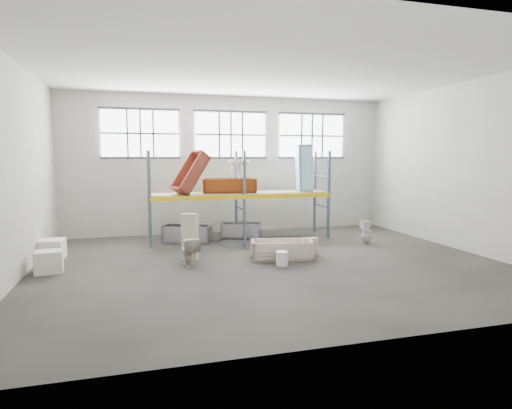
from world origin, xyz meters
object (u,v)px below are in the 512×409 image
object	(u,v)px
blue_tub_upright	(304,168)
carton_near	(49,262)
cistern_tall	(190,237)
bucket	(282,259)
toilet_beige	(189,251)
toilet_white	(367,231)
steel_tub_right	(241,230)
bathtub_beige	(282,250)
rust_tub_flat	(229,186)
steel_tub_left	(187,234)

from	to	relation	value
blue_tub_upright	carton_near	bearing A→B (deg)	-159.04
cistern_tall	bucket	xyz separation A→B (m)	(2.21, -1.27, -0.45)
carton_near	toilet_beige	bearing A→B (deg)	-3.77
toilet_white	steel_tub_right	xyz separation A→B (m)	(-3.71, 2.08, -0.14)
bathtub_beige	toilet_white	size ratio (longest dim) A/B	2.18
bathtub_beige	toilet_beige	world-z (taller)	toilet_beige
toilet_white	bucket	distance (m)	4.12
blue_tub_upright	rust_tub_flat	bearing A→B (deg)	179.54
bathtub_beige	rust_tub_flat	size ratio (longest dim) A/B	0.95
toilet_beige	carton_near	distance (m)	3.38
blue_tub_upright	steel_tub_left	bearing A→B (deg)	-177.73
cistern_tall	rust_tub_flat	xyz separation A→B (m)	(1.65, 2.64, 1.18)
bathtub_beige	steel_tub_left	xyz separation A→B (m)	(-2.26, 2.98, 0.03)
steel_tub_right	bucket	distance (m)	4.08
rust_tub_flat	blue_tub_upright	size ratio (longest dim) A/B	1.08
toilet_beige	steel_tub_left	bearing A→B (deg)	-104.22
steel_tub_left	steel_tub_right	bearing A→B (deg)	10.65
cistern_tall	bucket	bearing A→B (deg)	-5.34
rust_tub_flat	blue_tub_upright	distance (m)	2.75
bathtub_beige	cistern_tall	world-z (taller)	cistern_tall
cistern_tall	rust_tub_flat	size ratio (longest dim) A/B	0.72
toilet_beige	toilet_white	bearing A→B (deg)	-175.99
cistern_tall	steel_tub_left	bearing A→B (deg)	109.90
blue_tub_upright	carton_near	xyz separation A→B (m)	(-7.81, -2.99, -2.13)
cistern_tall	blue_tub_upright	size ratio (longest dim) A/B	0.77
steel_tub_left	blue_tub_upright	bearing A→B (deg)	2.27
steel_tub_left	rust_tub_flat	size ratio (longest dim) A/B	0.86
toilet_white	steel_tub_right	distance (m)	4.26
steel_tub_right	rust_tub_flat	distance (m)	1.64
toilet_beige	bucket	distance (m)	2.41
toilet_beige	bucket	size ratio (longest dim) A/B	2.02
rust_tub_flat	carton_near	size ratio (longest dim) A/B	2.84
steel_tub_right	bucket	bearing A→B (deg)	-88.42
toilet_beige	carton_near	world-z (taller)	toilet_beige
rust_tub_flat	cistern_tall	bearing A→B (deg)	-122.02
steel_tub_right	blue_tub_upright	bearing A→B (deg)	-4.87
toilet_beige	carton_near	size ratio (longest dim) A/B	1.19
toilet_beige	bathtub_beige	bearing A→B (deg)	172.98
blue_tub_upright	carton_near	size ratio (longest dim) A/B	2.63
rust_tub_flat	bucket	size ratio (longest dim) A/B	4.81
steel_tub_left	carton_near	bearing A→B (deg)	-142.37
cistern_tall	carton_near	xyz separation A→B (m)	(-3.47, -0.37, -0.37)
steel_tub_right	carton_near	world-z (taller)	carton_near
toilet_white	blue_tub_upright	distance (m)	3.12
toilet_beige	steel_tub_right	distance (m)	4.05
blue_tub_upright	toilet_beige	bearing A→B (deg)	-144.08
steel_tub_right	cistern_tall	bearing A→B (deg)	-126.68
rust_tub_flat	steel_tub_left	bearing A→B (deg)	-172.69
steel_tub_left	carton_near	xyz separation A→B (m)	(-3.67, -2.83, -0.01)
bathtub_beige	toilet_white	xyz separation A→B (m)	(3.35, 1.25, 0.14)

